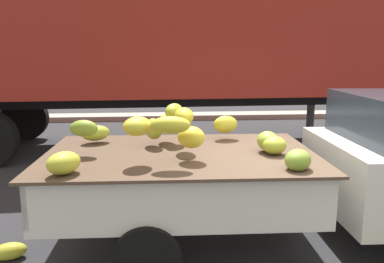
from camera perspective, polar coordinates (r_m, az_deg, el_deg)
ground at (r=4.64m, az=17.10°, el=-16.71°), size 220.00×220.00×0.00m
curb_strip at (r=12.92m, az=2.60°, el=2.31°), size 80.00×0.80×0.16m
pickup_truck at (r=4.79m, az=23.46°, el=-4.76°), size 5.20×1.98×1.70m
semi_trailer at (r=8.81m, az=-3.38°, el=14.05°), size 12.09×3.04×3.95m
fallen_banana_bunch_near_tailgate at (r=4.72m, az=-25.19°, el=-15.60°), size 0.39×0.29×0.18m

